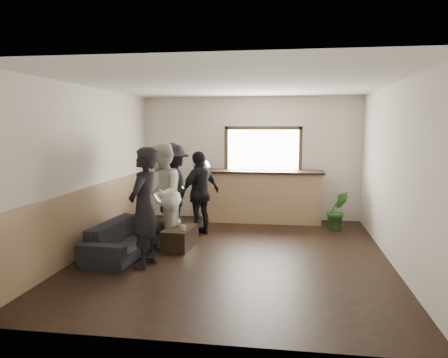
% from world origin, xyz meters
% --- Properties ---
extents(ground, '(5.00, 6.00, 0.01)m').
position_xyz_m(ground, '(0.00, 0.00, 0.00)').
color(ground, black).
extents(room_shell, '(5.01, 6.01, 2.80)m').
position_xyz_m(room_shell, '(-0.74, 0.00, 1.47)').
color(room_shell, silver).
rests_on(room_shell, ground).
extents(bar_counter, '(2.70, 0.68, 2.13)m').
position_xyz_m(bar_counter, '(0.30, 2.70, 0.64)').
color(bar_counter, '#A6815A').
rests_on(bar_counter, ground).
extents(sofa, '(0.86, 1.93, 0.55)m').
position_xyz_m(sofa, '(-1.79, -0.20, 0.28)').
color(sofa, black).
rests_on(sofa, ground).
extents(coffee_table, '(0.51, 0.84, 0.36)m').
position_xyz_m(coffee_table, '(-0.99, 0.30, 0.18)').
color(coffee_table, black).
rests_on(coffee_table, ground).
extents(cup_a, '(0.19, 0.19, 0.11)m').
position_xyz_m(cup_a, '(-1.08, 0.46, 0.41)').
color(cup_a, silver).
rests_on(cup_a, coffee_table).
extents(cup_b, '(0.14, 0.14, 0.09)m').
position_xyz_m(cup_b, '(-0.87, 0.12, 0.40)').
color(cup_b, silver).
rests_on(cup_b, coffee_table).
extents(potted_plant, '(0.50, 0.44, 0.80)m').
position_xyz_m(potted_plant, '(1.90, 2.12, 0.40)').
color(potted_plant, '#2D6623').
rests_on(potted_plant, ground).
extents(person_a, '(0.52, 0.71, 1.82)m').
position_xyz_m(person_a, '(-1.25, -0.77, 0.91)').
color(person_a, black).
rests_on(person_a, ground).
extents(person_b, '(0.80, 0.97, 1.84)m').
position_xyz_m(person_b, '(-1.33, 0.40, 0.92)').
color(person_b, beige).
rests_on(person_b, ground).
extents(person_c, '(0.68, 1.18, 1.81)m').
position_xyz_m(person_c, '(-1.34, 1.11, 0.91)').
color(person_c, black).
rests_on(person_c, ground).
extents(person_d, '(0.89, 1.02, 1.65)m').
position_xyz_m(person_d, '(-0.83, 1.31, 0.83)').
color(person_d, black).
rests_on(person_d, ground).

